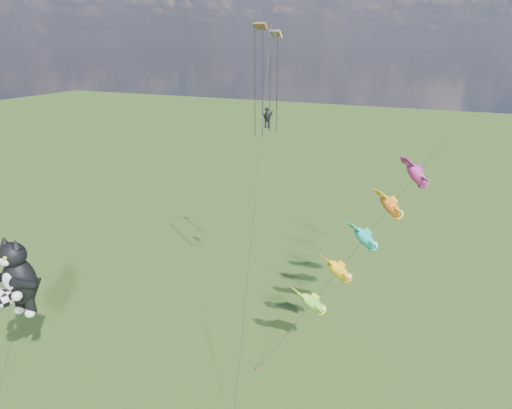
% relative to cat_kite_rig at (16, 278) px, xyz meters
% --- Properties ---
extents(ground, '(300.00, 300.00, 0.00)m').
position_rel_cat_kite_rig_xyz_m(ground, '(1.59, 2.65, -7.87)').
color(ground, '#1D3B0E').
extents(cat_kite_rig, '(2.70, 4.27, 10.77)m').
position_rel_cat_kite_rig_xyz_m(cat_kite_rig, '(0.00, 0.00, 0.00)').
color(cat_kite_rig, brown).
rests_on(cat_kite_rig, ground).
extents(fish_windsock_rig, '(10.45, 12.22, 15.77)m').
position_rel_cat_kite_rig_xyz_m(fish_windsock_rig, '(20.57, 13.32, 1.00)').
color(fish_windsock_rig, brown).
rests_on(fish_windsock_rig, ground).
extents(parafoil_rig, '(4.68, 17.09, 27.65)m').
position_rel_cat_kite_rig_xyz_m(parafoil_rig, '(11.73, 15.40, 10.29)').
color(parafoil_rig, brown).
rests_on(parafoil_rig, ground).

